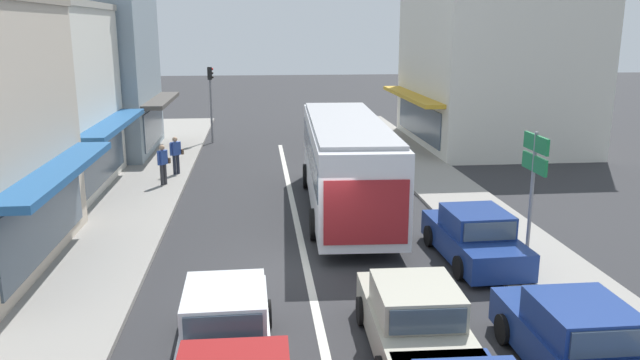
% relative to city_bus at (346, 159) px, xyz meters
% --- Properties ---
extents(ground_plane, '(140.00, 140.00, 0.00)m').
position_rel_city_bus_xyz_m(ground_plane, '(-1.79, -5.14, -1.88)').
color(ground_plane, '#2D2D30').
extents(lane_centre_line, '(0.20, 28.00, 0.01)m').
position_rel_city_bus_xyz_m(lane_centre_line, '(-1.79, -1.14, -1.88)').
color(lane_centre_line, silver).
rests_on(lane_centre_line, ground).
extents(sidewalk_left, '(5.20, 44.00, 0.14)m').
position_rel_city_bus_xyz_m(sidewalk_left, '(-8.59, 0.86, -1.81)').
color(sidewalk_left, gray).
rests_on(sidewalk_left, ground).
extents(kerb_right, '(2.80, 44.00, 0.12)m').
position_rel_city_bus_xyz_m(kerb_right, '(4.41, 0.86, -1.82)').
color(kerb_right, gray).
rests_on(kerb_right, ground).
extents(shopfront_mid_block, '(7.10, 8.21, 7.23)m').
position_rel_city_bus_xyz_m(shopfront_mid_block, '(-11.97, 3.49, 1.73)').
color(shopfront_mid_block, silver).
rests_on(shopfront_mid_block, ground).
extents(shopfront_far_end, '(8.46, 7.13, 8.61)m').
position_rel_city_bus_xyz_m(shopfront_far_end, '(-11.98, 11.36, 2.42)').
color(shopfront_far_end, '#84939E').
rests_on(shopfront_far_end, ground).
extents(building_right_far, '(9.02, 10.56, 8.41)m').
position_rel_city_bus_xyz_m(building_right_far, '(9.69, 12.09, 2.32)').
color(building_right_far, silver).
rests_on(building_right_far, ground).
extents(city_bus, '(3.07, 10.95, 3.23)m').
position_rel_city_bus_xyz_m(city_bus, '(0.00, 0.00, 0.00)').
color(city_bus, silver).
rests_on(city_bus, ground).
extents(hatchback_queue_far_back, '(1.86, 3.72, 1.54)m').
position_rel_city_bus_xyz_m(hatchback_queue_far_back, '(-3.71, -9.75, -1.17)').
color(hatchback_queue_far_back, silver).
rests_on(hatchback_queue_far_back, ground).
extents(sedan_behind_bus_mid, '(1.98, 4.24, 1.47)m').
position_rel_city_bus_xyz_m(sedan_behind_bus_mid, '(-0.04, -9.91, -1.22)').
color(sedan_behind_bus_mid, '#B7B29E').
rests_on(sedan_behind_bus_mid, ground).
extents(parked_sedan_kerb_front, '(1.91, 4.20, 1.47)m').
position_rel_city_bus_xyz_m(parked_sedan_kerb_front, '(2.73, -11.01, -1.22)').
color(parked_sedan_kerb_front, navy).
rests_on(parked_sedan_kerb_front, ground).
extents(parked_sedan_kerb_second, '(2.01, 4.26, 1.47)m').
position_rel_city_bus_xyz_m(parked_sedan_kerb_second, '(2.85, -5.12, -1.22)').
color(parked_sedan_kerb_second, navy).
rests_on(parked_sedan_kerb_second, ground).
extents(traffic_light_downstreet, '(0.33, 0.24, 4.20)m').
position_rel_city_bus_xyz_m(traffic_light_downstreet, '(-5.53, 13.97, 0.97)').
color(traffic_light_downstreet, gray).
rests_on(traffic_light_downstreet, ground).
extents(directional_road_sign, '(0.10, 1.40, 3.60)m').
position_rel_city_bus_xyz_m(directional_road_sign, '(4.33, -5.27, 0.82)').
color(directional_road_sign, gray).
rests_on(directional_road_sign, ground).
extents(pedestrian_with_handbag_near, '(0.47, 0.62, 1.63)m').
position_rel_city_bus_xyz_m(pedestrian_with_handbag_near, '(-6.80, 3.92, -0.81)').
color(pedestrian_with_handbag_near, '#333338').
rests_on(pedestrian_with_handbag_near, sidewalk_left).
extents(pedestrian_browsing_midblock, '(0.55, 0.56, 1.63)m').
position_rel_city_bus_xyz_m(pedestrian_browsing_midblock, '(-6.52, 5.77, -0.81)').
color(pedestrian_browsing_midblock, '#232838').
rests_on(pedestrian_browsing_midblock, sidewalk_left).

